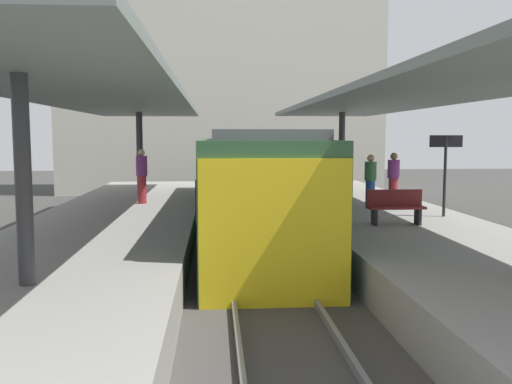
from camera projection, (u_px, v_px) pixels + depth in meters
name	position (u px, v px, depth m)	size (l,w,h in m)	color
ground_plane	(258.00, 268.00, 13.39)	(80.00, 80.00, 0.00)	#383835
platform_left	(98.00, 250.00, 13.06)	(4.40, 28.00, 1.00)	gray
platform_right	(412.00, 245.00, 13.63)	(4.40, 28.00, 1.00)	gray
track_ballast	(258.00, 264.00, 13.38)	(3.20, 28.00, 0.20)	#423F3D
rail_near_side	(228.00, 258.00, 13.31)	(0.08, 28.00, 0.14)	slate
rail_far_side	(288.00, 257.00, 13.42)	(0.08, 28.00, 0.14)	slate
commuter_train	(250.00, 185.00, 16.46)	(2.78, 14.12, 3.10)	#2D5633
canopy_left	(105.00, 100.00, 14.09)	(4.18, 21.00, 3.23)	#333335
canopy_right	(397.00, 100.00, 14.65)	(4.18, 21.00, 3.26)	#333335
platform_bench	(395.00, 206.00, 13.69)	(1.40, 0.41, 0.86)	black
platform_sign	(446.00, 157.00, 14.95)	(0.90, 0.08, 2.21)	#262628
passenger_near_bench	(393.00, 179.00, 16.92)	(0.36, 0.36, 1.69)	maroon
passenger_mid_platform	(142.00, 175.00, 17.97)	(0.36, 0.36, 1.77)	maroon
passenger_far_end	(370.00, 180.00, 16.82)	(0.36, 0.36, 1.63)	navy
station_building_backdrop	(222.00, 97.00, 32.65)	(18.00, 6.00, 11.00)	beige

